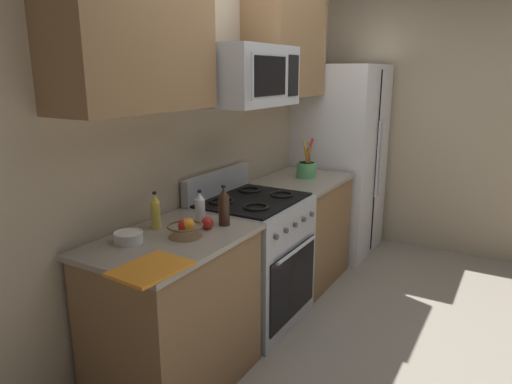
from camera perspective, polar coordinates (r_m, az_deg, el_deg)
name	(u,v)px	position (r m, az deg, el deg)	size (l,w,h in m)	color
ground_plane	(336,343)	(3.36, 9.82, -17.83)	(16.00, 16.00, 0.00)	gray
wall_back	(205,141)	(3.38, -6.24, 6.20)	(8.00, 0.10, 2.60)	tan
counter_left	(175,313)	(2.76, -9.95, -14.46)	(0.95, 0.65, 0.91)	olive
range_oven	(252,259)	(3.39, -0.46, -8.24)	(0.76, 0.69, 1.09)	#B2B5BA
counter_right	(301,229)	(4.07, 5.51, -4.55)	(0.86, 0.65, 0.91)	olive
refrigerator	(340,160)	(4.73, 10.30, 3.85)	(0.84, 0.76, 1.85)	silver
wall_right	(421,121)	(5.01, 19.60, 8.16)	(0.10, 8.00, 2.60)	tan
microwave	(248,76)	(3.14, -0.96, 14.05)	(0.73, 0.44, 0.39)	#B2B5BA
upper_cabinets_left	(134,33)	(2.54, -14.75, 18.38)	(0.94, 0.34, 0.78)	olive
upper_cabinets_right	(286,47)	(3.94, 3.71, 17.28)	(0.85, 0.34, 0.78)	olive
utensil_crock	(306,169)	(3.97, 6.20, 2.87)	(0.16, 0.16, 0.34)	#59AD66
fruit_basket	(185,229)	(2.57, -8.67, -4.48)	(0.20, 0.20, 0.10)	brown
apple_loose	(207,223)	(2.68, -6.00, -3.79)	(0.07, 0.07, 0.07)	red
cutting_board	(151,269)	(2.19, -12.77, -9.14)	(0.34, 0.25, 0.02)	orange
bottle_vinegar	(200,208)	(2.77, -6.88, -1.98)	(0.06, 0.06, 0.20)	silver
bottle_oil	(155,212)	(2.71, -12.22, -2.40)	(0.05, 0.05, 0.22)	gold
bottle_soy	(224,207)	(2.71, -3.95, -1.84)	(0.07, 0.07, 0.24)	#382314
prep_bowl	(128,237)	(2.55, -15.37, -5.33)	(0.15, 0.15, 0.06)	white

